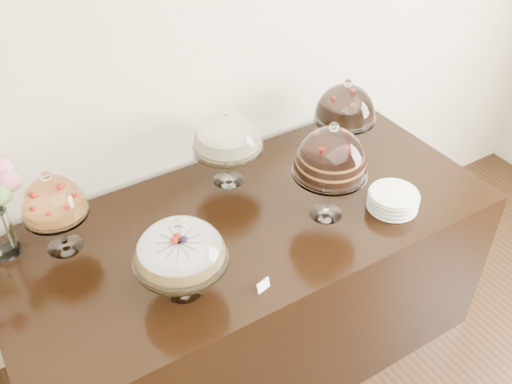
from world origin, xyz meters
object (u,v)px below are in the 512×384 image
cake_stand_fruit_tart (53,201)px  plate_stack (393,200)px  display_counter (251,287)px  cake_stand_dark_choco (346,106)px  cake_stand_choco_layer (331,156)px  cake_stand_sugar_sponge (180,247)px  cake_stand_cheesecake (227,135)px

cake_stand_fruit_tart → plate_stack: bearing=-21.5°
display_counter → cake_stand_dark_choco: bearing=19.2°
cake_stand_fruit_tart → plate_stack: cake_stand_fruit_tart is taller
cake_stand_dark_choco → cake_stand_fruit_tart: (-1.46, 0.01, 0.01)m
display_counter → cake_stand_fruit_tart: (-0.75, 0.25, 0.69)m
cake_stand_choco_layer → cake_stand_dark_choco: size_ratio=1.25×
cake_stand_choco_layer → plate_stack: bearing=-23.7°
cake_stand_sugar_sponge → plate_stack: 1.03m
display_counter → cake_stand_fruit_tart: size_ratio=5.70×
display_counter → cake_stand_sugar_sponge: cake_stand_sugar_sponge is taller
cake_stand_choco_layer → cake_stand_fruit_tart: cake_stand_choco_layer is taller
cake_stand_sugar_sponge → plate_stack: (1.02, -0.05, -0.18)m
cake_stand_choco_layer → cake_stand_sugar_sponge: bearing=-174.2°
cake_stand_fruit_tart → plate_stack: size_ratio=1.74×
plate_stack → display_counter: bearing=154.8°
cake_stand_choco_layer → display_counter: bearing=153.4°
cake_stand_sugar_sponge → cake_stand_choco_layer: (0.74, 0.07, 0.09)m
cake_stand_dark_choco → plate_stack: cake_stand_dark_choco is taller
cake_stand_dark_choco → plate_stack: size_ratio=1.71×
cake_stand_cheesecake → cake_stand_dark_choco: cake_stand_cheesecake is taller
cake_stand_choco_layer → plate_stack: (0.28, -0.12, -0.27)m
display_counter → cake_stand_choco_layer: size_ratio=4.66×
display_counter → cake_stand_sugar_sponge: size_ratio=6.23×
cake_stand_sugar_sponge → cake_stand_choco_layer: bearing=5.8°
display_counter → cake_stand_dark_choco: 1.02m
cake_stand_cheesecake → cake_stand_dark_choco: size_ratio=1.02×
cake_stand_fruit_tart → display_counter: bearing=-18.5°
cake_stand_cheesecake → cake_stand_sugar_sponge: bearing=-133.3°
cake_stand_cheesecake → plate_stack: cake_stand_cheesecake is taller
cake_stand_cheesecake → cake_stand_fruit_tart: size_ratio=1.00×
cake_stand_choco_layer → cake_stand_cheesecake: 0.51m
cake_stand_sugar_sponge → plate_stack: cake_stand_sugar_sponge is taller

